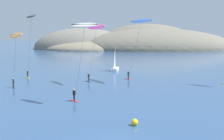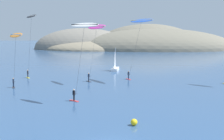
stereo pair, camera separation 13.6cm
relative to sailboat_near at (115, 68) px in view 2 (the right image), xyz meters
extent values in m
ellipsoid|color=#7A705B|center=(-9.90, 95.51, -0.64)|extent=(60.87, 55.90, 12.87)
ellipsoid|color=#6B6656|center=(21.31, 94.95, -0.64)|extent=(62.76, 40.94, 28.58)
ellipsoid|color=slate|center=(-16.06, 92.03, -0.64)|extent=(55.57, 34.68, 23.61)
ellipsoid|color=#6B6656|center=(24.99, 85.94, -0.64)|extent=(88.15, 46.24, 23.07)
cube|color=white|center=(-0.05, -0.30, -0.29)|extent=(2.14, 4.96, 0.70)
cone|color=white|center=(0.33, 2.07, -0.29)|extent=(1.00, 2.24, 0.67)
cylinder|color=#B2B2B7|center=(0.00, -0.01, 2.56)|extent=(0.12, 0.12, 5.00)
pyramid|color=white|center=(-0.14, -0.89, 2.38)|extent=(0.36, 1.79, 4.25)
cylinder|color=#A5A5AD|center=(-0.14, -0.89, 0.31)|extent=(0.36, 1.79, 0.08)
cube|color=#2D2D33|center=(-5.60, -15.90, -0.60)|extent=(1.13, 1.49, 0.08)
cylinder|color=#192338|center=(-5.60, -15.90, -0.16)|extent=(0.22, 0.22, 0.80)
cube|color=#192338|center=(-5.60, -15.90, 0.54)|extent=(0.36, 0.39, 0.60)
sphere|color=tan|center=(-5.60, -15.90, 0.96)|extent=(0.22, 0.22, 0.22)
cylinder|color=black|center=(-5.39, -16.18, 0.42)|extent=(0.47, 0.36, 0.04)
ellipsoid|color=#D62D9E|center=(-3.90, -18.24, 9.80)|extent=(4.28, 5.11, 1.01)
cylinder|color=#28D160|center=(-3.90, -18.24, 9.85)|extent=(3.06, 4.13, 0.16)
cylinder|color=#333338|center=(-4.64, -17.21, 5.06)|extent=(1.53, 2.09, 9.28)
cube|color=yellow|center=(-18.64, -11.20, -0.60)|extent=(1.16, 1.47, 0.08)
cylinder|color=black|center=(-18.64, -11.20, -0.16)|extent=(0.22, 0.22, 0.80)
cube|color=black|center=(-18.64, -11.20, 0.54)|extent=(0.36, 0.39, 0.60)
sphere|color=tan|center=(-18.64, -11.20, 0.96)|extent=(0.22, 0.22, 0.22)
cylinder|color=black|center=(-18.45, -11.49, 0.42)|extent=(0.48, 0.34, 0.04)
ellipsoid|color=black|center=(-16.68, -14.08, 11.91)|extent=(3.63, 4.58, 0.79)
cylinder|color=white|center=(-16.68, -14.08, 11.96)|extent=(2.70, 3.84, 0.16)
cylinder|color=#333338|center=(-17.56, -12.78, 6.11)|extent=(1.80, 2.62, 11.39)
cube|color=red|center=(2.28, -13.44, -0.60)|extent=(1.03, 1.52, 0.08)
cylinder|color=#192338|center=(2.28, -13.44, -0.16)|extent=(0.22, 0.22, 0.80)
cube|color=#192338|center=(2.28, -13.44, 0.54)|extent=(0.35, 0.39, 0.60)
sphere|color=#9E7051|center=(2.28, -13.44, 0.96)|extent=(0.22, 0.22, 0.22)
cylinder|color=black|center=(2.47, -13.73, 0.42)|extent=(0.48, 0.33, 0.04)
ellipsoid|color=blue|center=(4.37, -16.67, 10.97)|extent=(4.81, 6.22, 0.87)
cylinder|color=gold|center=(4.37, -16.67, 11.02)|extent=(3.42, 5.16, 0.16)
cylinder|color=#333338|center=(3.42, -15.20, 5.64)|extent=(1.93, 2.97, 10.46)
cube|color=#2D2D33|center=(-18.18, -21.60, -0.60)|extent=(0.85, 1.55, 0.08)
cylinder|color=#192338|center=(-18.18, -21.60, -0.16)|extent=(0.22, 0.22, 0.80)
cube|color=#192338|center=(-18.18, -21.60, 0.54)|extent=(0.35, 0.39, 0.60)
sphere|color=beige|center=(-18.18, -21.60, 0.96)|extent=(0.22, 0.22, 0.22)
cylinder|color=black|center=(-17.99, -21.89, 0.42)|extent=(0.49, 0.33, 0.04)
ellipsoid|color=orange|center=(-16.56, -24.13, 8.37)|extent=(4.44, 6.03, 0.88)
cylinder|color=#0F7FE5|center=(-16.56, -24.13, 8.42)|extent=(3.38, 5.19, 0.16)
cylinder|color=#333338|center=(-17.28, -23.01, 4.34)|extent=(1.46, 2.27, 7.86)
cube|color=red|center=(-6.58, -31.34, -0.60)|extent=(1.43, 1.24, 0.08)
cylinder|color=black|center=(-6.58, -31.34, -0.16)|extent=(0.22, 0.22, 0.80)
cube|color=black|center=(-6.58, -31.34, 0.54)|extent=(0.39, 0.35, 0.60)
sphere|color=beige|center=(-6.58, -31.34, 0.96)|extent=(0.22, 0.22, 0.22)
cylinder|color=black|center=(-6.29, -31.53, 0.42)|extent=(0.34, 0.48, 0.04)
ellipsoid|color=white|center=(-4.92, -32.44, 9.77)|extent=(4.37, 3.39, 0.74)
cylinder|color=black|center=(-4.92, -32.44, 9.82)|extent=(3.69, 2.52, 0.16)
cylinder|color=#333338|center=(-5.60, -31.98, 5.05)|extent=(1.41, 0.94, 9.26)
sphere|color=yellow|center=(0.80, -41.70, -0.29)|extent=(0.70, 0.70, 0.70)
camera|label=1|loc=(-1.99, -69.38, 8.85)|focal=45.00mm
camera|label=2|loc=(-1.85, -69.39, 8.85)|focal=45.00mm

